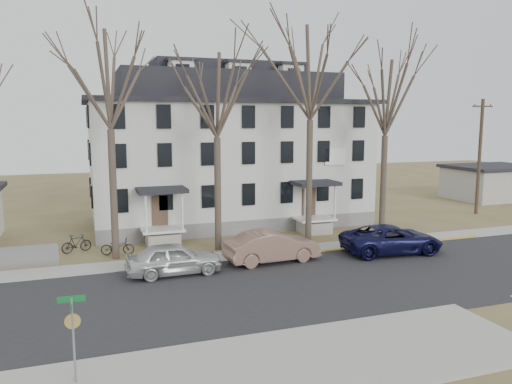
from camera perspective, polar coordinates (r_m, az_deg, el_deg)
name	(u,v)px	position (r m, az deg, el deg)	size (l,w,h in m)	color
ground	(380,292)	(23.88, 14.02, -11.03)	(120.00, 120.00, 0.00)	olive
main_road	(357,279)	(25.48, 11.52, -9.72)	(120.00, 10.00, 0.04)	#27272A
far_sidewalk	(306,250)	(30.56, 5.72, -6.57)	(120.00, 2.00, 0.08)	#A09F97
near_sidewalk_left	(249,373)	(16.43, -0.79, -19.99)	(20.00, 5.00, 0.08)	#A09F97
yellow_curb	(385,246)	(32.21, 14.54, -6.03)	(14.00, 0.25, 0.06)	gold
boarding_house	(228,152)	(38.27, -3.24, 4.60)	(20.80, 12.36, 12.05)	slate
distant_building	(492,182)	(55.02, 25.38, 1.04)	(8.50, 6.50, 3.35)	#A09F97
tree_far_left	(108,72)	(28.70, -16.51, 13.02)	(8.40, 8.40, 13.72)	#473B31
tree_mid_left	(217,88)	(29.59, -4.53, 11.73)	(7.80, 7.80, 12.74)	#473B31
tree_center	(311,66)	(31.79, 6.29, 14.14)	(9.00, 9.00, 14.70)	#473B31
tree_mid_right	(387,92)	(34.39, 14.70, 10.99)	(7.80, 7.80, 12.74)	#473B31
utility_pole_far	(480,155)	(45.25, 24.19, 3.85)	(2.00, 0.28, 9.50)	#3D3023
car_silver	(174,259)	(25.72, -9.36, -7.59)	(1.93, 4.79, 1.63)	silver
car_tan	(272,247)	(27.57, 1.85, -6.30)	(1.83, 5.26, 1.73)	#7E5F50
car_navy	(392,240)	(30.43, 15.25, -5.28)	(2.74, 5.95, 1.65)	#0F1037
bicycle_left	(117,247)	(30.07, -15.55, -6.10)	(0.66, 1.89, 0.99)	black
bicycle_right	(76,244)	(31.35, -19.83, -5.64)	(0.50, 1.78, 1.07)	black
street_sign	(73,327)	(15.97, -20.20, -14.26)	(0.78, 0.78, 2.73)	gray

